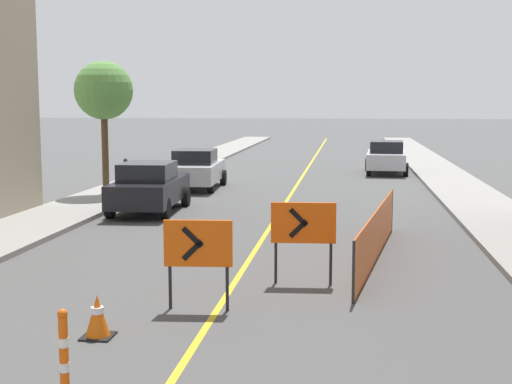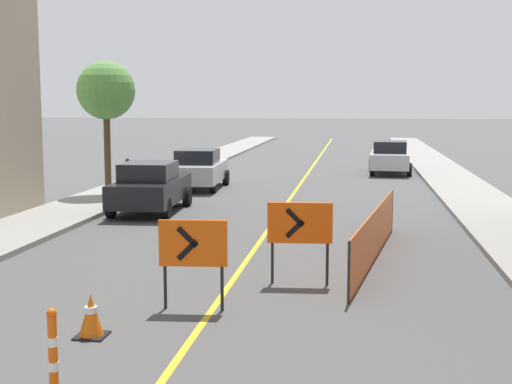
{
  "view_description": "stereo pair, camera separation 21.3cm",
  "coord_description": "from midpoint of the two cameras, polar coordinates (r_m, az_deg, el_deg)",
  "views": [
    {
      "loc": [
        2.16,
        1.9,
        3.48
      ],
      "look_at": [
        -0.38,
        21.21,
        1.0
      ],
      "focal_mm": 50.0,
      "sensor_mm": 36.0,
      "label": 1
    },
    {
      "loc": [
        2.37,
        1.93,
        3.48
      ],
      "look_at": [
        -0.38,
        21.21,
        1.0
      ],
      "focal_mm": 50.0,
      "sensor_mm": 36.0,
      "label": 2
    }
  ],
  "objects": [
    {
      "name": "lane_stripe",
      "position": [
        33.08,
        3.51,
        1.21
      ],
      "size": [
        0.12,
        69.46,
        0.01
      ],
      "color": "gold",
      "rests_on": "ground_plane"
    },
    {
      "name": "sidewalk_left",
      "position": [
        34.14,
        -7.46,
        1.46
      ],
      "size": [
        2.45,
        69.46,
        0.14
      ],
      "color": "gray",
      "rests_on": "ground_plane"
    },
    {
      "name": "sidewalk_right",
      "position": [
        33.26,
        14.78,
        1.13
      ],
      "size": [
        2.45,
        69.46,
        0.14
      ],
      "color": "gray",
      "rests_on": "ground_plane"
    },
    {
      "name": "traffic_cone_third",
      "position": [
        10.98,
        -13.12,
        -9.66
      ],
      "size": [
        0.45,
        0.45,
        0.65
      ],
      "color": "black",
      "rests_on": "ground_plane"
    },
    {
      "name": "delineator_post_rear",
      "position": [
        8.55,
        -15.79,
        -13.33
      ],
      "size": [
        0.34,
        0.34,
        1.19
      ],
      "color": "black",
      "rests_on": "ground_plane"
    },
    {
      "name": "arrow_barricade_primary",
      "position": [
        11.92,
        -5.18,
        -4.4
      ],
      "size": [
        1.15,
        0.15,
        1.53
      ],
      "rotation": [
        0.0,
        0.0,
        0.08
      ],
      "color": "#EF560C",
      "rests_on": "ground_plane"
    },
    {
      "name": "arrow_barricade_secondary",
      "position": [
        13.58,
        3.35,
        -2.74
      ],
      "size": [
        1.24,
        0.14,
        1.58
      ],
      "rotation": [
        0.0,
        0.0,
        0.06
      ],
      "color": "#EF560C",
      "rests_on": "ground_plane"
    },
    {
      "name": "safety_mesh_fence",
      "position": [
        16.02,
        9.27,
        -3.36
      ],
      "size": [
        1.11,
        7.36,
        1.11
      ],
      "rotation": [
        0.0,
        0.0,
        1.43
      ],
      "color": "#EF560C",
      "rests_on": "ground_plane"
    },
    {
      "name": "parked_car_curb_near",
      "position": [
        22.74,
        -8.8,
        0.4
      ],
      "size": [
        2.0,
        4.38,
        1.59
      ],
      "rotation": [
        0.0,
        0.0,
        0.05
      ],
      "color": "black",
      "rests_on": "ground_plane"
    },
    {
      "name": "parked_car_curb_mid",
      "position": [
        28.63,
        -5.02,
        1.85
      ],
      "size": [
        2.01,
        4.38,
        1.59
      ],
      "rotation": [
        0.0,
        0.0,
        0.05
      ],
      "color": "#B7B7BC",
      "rests_on": "ground_plane"
    },
    {
      "name": "parked_car_curb_far",
      "position": [
        35.16,
        10.2,
        2.77
      ],
      "size": [
        2.02,
        4.39,
        1.59
      ],
      "rotation": [
        0.0,
        0.0,
        -0.05
      ],
      "color": "#B7B7BC",
      "rests_on": "ground_plane"
    },
    {
      "name": "parking_meter_far_curb",
      "position": [
        25.49,
        -10.62,
        1.77
      ],
      "size": [
        0.12,
        0.11,
        1.37
      ],
      "color": "#4C4C51",
      "rests_on": "sidewalk_left"
    },
    {
      "name": "street_tree_left_near",
      "position": [
        26.42,
        -12.33,
        7.87
      ],
      "size": [
        2.1,
        2.1,
        4.79
      ],
      "color": "#4C3823",
      "rests_on": "sidewalk_left"
    }
  ]
}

